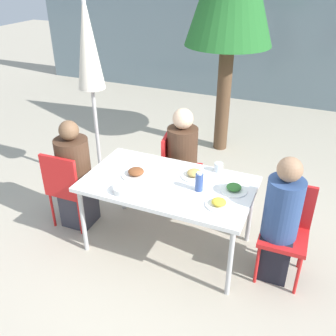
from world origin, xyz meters
The scene contains 17 objects.
ground_plane centered at (0.00, 0.00, 0.00)m, with size 24.00×24.00×0.00m, color #B2A893.
building_facade centered at (0.00, 4.77, 1.50)m, with size 10.00×0.20×3.00m.
dining_table centered at (0.00, 0.00, 0.68)m, with size 1.55×0.88×0.74m.
chair_left centered at (-1.07, -0.11, 0.51)m, with size 0.41×0.41×0.87m.
person_left centered at (-1.03, -0.02, 0.56)m, with size 0.34×0.34×1.18m.
chair_right centered at (1.07, 0.10, 0.51)m, with size 0.41×0.41×0.87m.
person_right centered at (1.03, 0.02, 0.57)m, with size 0.30×0.30×1.20m.
chair_far centered at (-0.22, 0.73, 0.51)m, with size 0.47×0.47×0.87m.
person_far centered at (-0.13, 0.69, 0.57)m, with size 0.35×0.35×1.19m.
closed_umbrella centered at (-1.24, 0.75, 1.63)m, with size 0.36×0.36×2.27m.
plate_0 centered at (-0.32, -0.01, 0.77)m, with size 0.27×0.27×0.07m.
plate_1 centered at (0.53, -0.18, 0.76)m, with size 0.22×0.22×0.06m.
plate_2 centered at (0.19, 0.19, 0.76)m, with size 0.25×0.25×0.07m.
plate_3 centered at (0.59, 0.09, 0.76)m, with size 0.24×0.24×0.07m.
bottle centered at (0.30, -0.02, 0.82)m, with size 0.07×0.07×0.18m.
drinking_cup centered at (0.37, 0.37, 0.78)m, with size 0.08×0.08×0.09m.
salad_bowl centered at (-0.29, -0.30, 0.77)m, with size 0.19×0.19×0.06m.
Camera 1 is at (1.15, -2.68, 2.53)m, focal length 40.00 mm.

